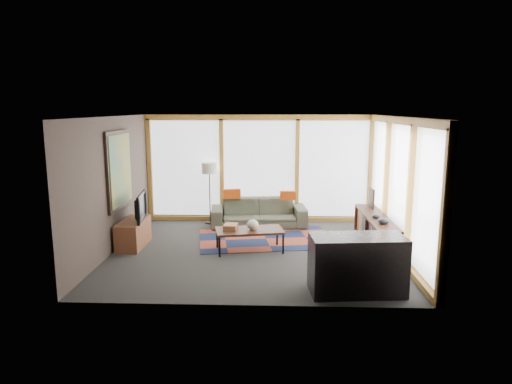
{
  "coord_description": "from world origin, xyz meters",
  "views": [
    {
      "loc": [
        0.35,
        -8.56,
        2.76
      ],
      "look_at": [
        0.0,
        0.4,
        1.1
      ],
      "focal_mm": 32.0,
      "sensor_mm": 36.0,
      "label": 1
    }
  ],
  "objects_px": {
    "coffee_table": "(250,240)",
    "bookshelf": "(376,231)",
    "floor_lamp": "(210,193)",
    "tv_console": "(133,233)",
    "sofa": "(259,213)",
    "television": "(137,207)",
    "bar_counter": "(357,265)"
  },
  "relations": [
    {
      "from": "sofa",
      "to": "coffee_table",
      "type": "distance_m",
      "value": 1.92
    },
    {
      "from": "floor_lamp",
      "to": "tv_console",
      "type": "bearing_deg",
      "value": -123.53
    },
    {
      "from": "bar_counter",
      "to": "floor_lamp",
      "type": "bearing_deg",
      "value": 118.72
    },
    {
      "from": "coffee_table",
      "to": "television",
      "type": "distance_m",
      "value": 2.36
    },
    {
      "from": "floor_lamp",
      "to": "bar_counter",
      "type": "height_order",
      "value": "floor_lamp"
    },
    {
      "from": "coffee_table",
      "to": "television",
      "type": "xyz_separation_m",
      "value": [
        -2.27,
        0.24,
        0.59
      ]
    },
    {
      "from": "coffee_table",
      "to": "television",
      "type": "height_order",
      "value": "television"
    },
    {
      "from": "television",
      "to": "coffee_table",
      "type": "bearing_deg",
      "value": -103.27
    },
    {
      "from": "floor_lamp",
      "to": "bookshelf",
      "type": "xyz_separation_m",
      "value": [
        3.61,
        -1.69,
        -0.44
      ]
    },
    {
      "from": "bookshelf",
      "to": "tv_console",
      "type": "height_order",
      "value": "bookshelf"
    },
    {
      "from": "bookshelf",
      "to": "television",
      "type": "height_order",
      "value": "television"
    },
    {
      "from": "sofa",
      "to": "tv_console",
      "type": "relative_size",
      "value": 2.07
    },
    {
      "from": "floor_lamp",
      "to": "coffee_table",
      "type": "relative_size",
      "value": 1.14
    },
    {
      "from": "bookshelf",
      "to": "television",
      "type": "xyz_separation_m",
      "value": [
        -4.81,
        -0.23,
        0.51
      ]
    },
    {
      "from": "sofa",
      "to": "bar_counter",
      "type": "xyz_separation_m",
      "value": [
        1.61,
        -3.89,
        0.12
      ]
    },
    {
      "from": "sofa",
      "to": "bar_counter",
      "type": "height_order",
      "value": "bar_counter"
    },
    {
      "from": "coffee_table",
      "to": "tv_console",
      "type": "bearing_deg",
      "value": 174.61
    },
    {
      "from": "coffee_table",
      "to": "bookshelf",
      "type": "height_order",
      "value": "bookshelf"
    },
    {
      "from": "floor_lamp",
      "to": "television",
      "type": "distance_m",
      "value": 2.26
    },
    {
      "from": "floor_lamp",
      "to": "bookshelf",
      "type": "relative_size",
      "value": 0.61
    },
    {
      "from": "sofa",
      "to": "floor_lamp",
      "type": "height_order",
      "value": "floor_lamp"
    },
    {
      "from": "television",
      "to": "bar_counter",
      "type": "xyz_separation_m",
      "value": [
        3.99,
        -2.22,
        -0.37
      ]
    },
    {
      "from": "floor_lamp",
      "to": "tv_console",
      "type": "height_order",
      "value": "floor_lamp"
    },
    {
      "from": "tv_console",
      "to": "television",
      "type": "bearing_deg",
      "value": 13.62
    },
    {
      "from": "sofa",
      "to": "bar_counter",
      "type": "relative_size",
      "value": 1.59
    },
    {
      "from": "television",
      "to": "sofa",
      "type": "bearing_deg",
      "value": -62.11
    },
    {
      "from": "bookshelf",
      "to": "floor_lamp",
      "type": "bearing_deg",
      "value": 154.97
    },
    {
      "from": "floor_lamp",
      "to": "bar_counter",
      "type": "bearing_deg",
      "value": -56.0
    },
    {
      "from": "bookshelf",
      "to": "television",
      "type": "bearing_deg",
      "value": -177.24
    },
    {
      "from": "sofa",
      "to": "bookshelf",
      "type": "bearing_deg",
      "value": -36.06
    },
    {
      "from": "tv_console",
      "to": "television",
      "type": "height_order",
      "value": "television"
    },
    {
      "from": "sofa",
      "to": "coffee_table",
      "type": "bearing_deg",
      "value": -98.87
    }
  ]
}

